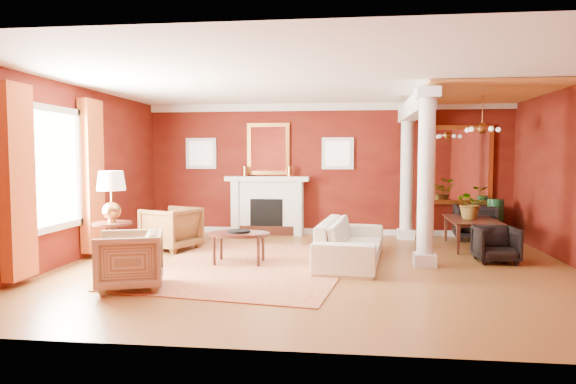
# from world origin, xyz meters

# --- Properties ---
(ground) EXTENTS (8.00, 8.00, 0.00)m
(ground) POSITION_xyz_m (0.00, 0.00, 0.00)
(ground) COLOR brown
(ground) RESTS_ON ground
(room_shell) EXTENTS (8.04, 7.04, 2.92)m
(room_shell) POSITION_xyz_m (0.00, 0.00, 2.02)
(room_shell) COLOR #5D1A0D
(room_shell) RESTS_ON ground
(fireplace) EXTENTS (1.85, 0.42, 1.29)m
(fireplace) POSITION_xyz_m (-1.30, 3.32, 0.65)
(fireplace) COLOR silver
(fireplace) RESTS_ON ground
(overmantel_mirror) EXTENTS (0.95, 0.07, 1.15)m
(overmantel_mirror) POSITION_xyz_m (-1.30, 3.45, 1.90)
(overmantel_mirror) COLOR #C88C3B
(overmantel_mirror) RESTS_ON fireplace
(flank_window_left) EXTENTS (0.70, 0.07, 0.70)m
(flank_window_left) POSITION_xyz_m (-2.85, 3.46, 1.80)
(flank_window_left) COLOR silver
(flank_window_left) RESTS_ON room_shell
(flank_window_right) EXTENTS (0.70, 0.07, 0.70)m
(flank_window_right) POSITION_xyz_m (0.25, 3.46, 1.80)
(flank_window_right) COLOR silver
(flank_window_right) RESTS_ON room_shell
(left_window) EXTENTS (0.21, 2.55, 2.60)m
(left_window) POSITION_xyz_m (-3.89, -0.60, 1.42)
(left_window) COLOR white
(left_window) RESTS_ON room_shell
(column_front) EXTENTS (0.36, 0.36, 2.80)m
(column_front) POSITION_xyz_m (1.70, 0.30, 1.43)
(column_front) COLOR silver
(column_front) RESTS_ON ground
(column_back) EXTENTS (0.36, 0.36, 2.80)m
(column_back) POSITION_xyz_m (1.70, 3.00, 1.43)
(column_back) COLOR silver
(column_back) RESTS_ON ground
(header_beam) EXTENTS (0.30, 3.20, 0.32)m
(header_beam) POSITION_xyz_m (1.70, 1.90, 2.62)
(header_beam) COLOR silver
(header_beam) RESTS_ON column_front
(amber_ceiling) EXTENTS (2.30, 3.40, 0.04)m
(amber_ceiling) POSITION_xyz_m (2.85, 1.75, 2.87)
(amber_ceiling) COLOR #CB833B
(amber_ceiling) RESTS_ON room_shell
(dining_mirror) EXTENTS (1.30, 0.07, 1.70)m
(dining_mirror) POSITION_xyz_m (2.90, 3.45, 1.55)
(dining_mirror) COLOR #C88C3B
(dining_mirror) RESTS_ON room_shell
(chandelier) EXTENTS (0.60, 0.62, 0.75)m
(chandelier) POSITION_xyz_m (2.90, 1.80, 2.25)
(chandelier) COLOR #A66F34
(chandelier) RESTS_ON room_shell
(crown_trim) EXTENTS (8.00, 0.08, 0.16)m
(crown_trim) POSITION_xyz_m (0.00, 3.46, 2.82)
(crown_trim) COLOR silver
(crown_trim) RESTS_ON room_shell
(base_trim) EXTENTS (8.00, 0.08, 0.12)m
(base_trim) POSITION_xyz_m (0.00, 3.46, 0.06)
(base_trim) COLOR silver
(base_trim) RESTS_ON ground
(rug) EXTENTS (3.55, 4.40, 0.02)m
(rug) POSITION_xyz_m (-1.04, -0.03, 0.01)
(rug) COLOR maroon
(rug) RESTS_ON ground
(sofa) EXTENTS (0.94, 2.43, 0.93)m
(sofa) POSITION_xyz_m (0.54, 0.43, 0.46)
(sofa) COLOR beige
(sofa) RESTS_ON ground
(armchair_leopard) EXTENTS (1.07, 1.10, 0.88)m
(armchair_leopard) POSITION_xyz_m (-2.77, 1.19, 0.44)
(armchair_leopard) COLOR black
(armchair_leopard) RESTS_ON ground
(armchair_stripe) EXTENTS (0.98, 1.01, 0.83)m
(armchair_stripe) POSITION_xyz_m (-2.34, -1.60, 0.42)
(armchair_stripe) COLOR tan
(armchair_stripe) RESTS_ON ground
(coffee_table) EXTENTS (1.01, 1.01, 0.51)m
(coffee_table) POSITION_xyz_m (-1.25, 0.11, 0.46)
(coffee_table) COLOR black
(coffee_table) RESTS_ON ground
(coffee_book) EXTENTS (0.18, 0.07, 0.24)m
(coffee_book) POSITION_xyz_m (-1.32, 0.08, 0.63)
(coffee_book) COLOR black
(coffee_book) RESTS_ON coffee_table
(side_table) EXTENTS (0.60, 0.60, 1.51)m
(side_table) POSITION_xyz_m (-3.18, -0.33, 1.02)
(side_table) COLOR black
(side_table) RESTS_ON ground
(dining_table) EXTENTS (0.61, 1.60, 0.88)m
(dining_table) POSITION_xyz_m (2.84, 2.04, 0.44)
(dining_table) COLOR black
(dining_table) RESTS_ON ground
(dining_chair_near) EXTENTS (0.66, 0.63, 0.65)m
(dining_chair_near) POSITION_xyz_m (2.90, 0.72, 0.33)
(dining_chair_near) COLOR black
(dining_chair_near) RESTS_ON ground
(dining_chair_far) EXTENTS (0.86, 0.82, 0.82)m
(dining_chair_far) POSITION_xyz_m (3.09, 3.00, 0.41)
(dining_chair_far) COLOR black
(dining_chair_far) RESTS_ON ground
(green_urn) EXTENTS (0.36, 0.36, 0.87)m
(green_urn) POSITION_xyz_m (3.50, 3.00, 0.34)
(green_urn) COLOR #133C1C
(green_urn) RESTS_ON ground
(potted_plant) EXTENTS (0.69, 0.73, 0.49)m
(potted_plant) POSITION_xyz_m (2.77, 1.97, 1.13)
(potted_plant) COLOR #26591E
(potted_plant) RESTS_ON dining_table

